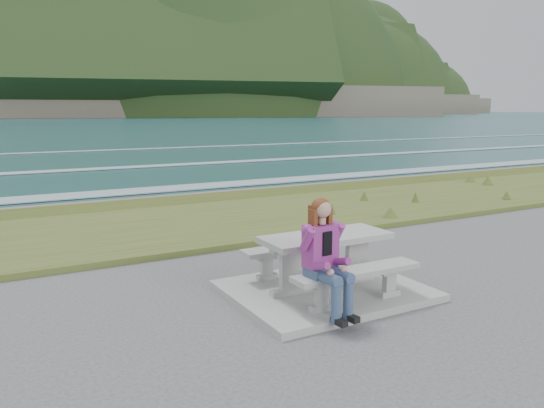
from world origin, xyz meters
name	(u,v)px	position (x,y,z in m)	size (l,w,h in m)	color
concrete_slab	(325,291)	(0.00, 0.00, 0.05)	(2.60, 2.10, 0.10)	#9A9A95
picnic_table	(326,246)	(0.00, 0.00, 0.68)	(1.80, 0.75, 0.75)	#9A9A95
bench_landward	(357,277)	(0.00, -0.70, 0.45)	(1.80, 0.35, 0.45)	#9A9A95
bench_seaward	(299,251)	(0.00, 0.70, 0.45)	(1.80, 0.35, 0.45)	#9A9A95
grass_verge	(196,226)	(0.00, 5.00, 0.00)	(160.00, 4.50, 0.22)	#34501E
shore_drop	(157,205)	(0.00, 7.90, 0.00)	(160.00, 0.80, 2.20)	brown
ocean	(66,188)	(0.00, 25.09, -1.74)	(1600.00, 1600.00, 0.09)	#1D4C53
headland_range	(241,100)	(190.23, 398.20, 9.95)	(729.83, 363.95, 218.75)	brown
seated_woman	(328,273)	(-0.54, -0.83, 0.62)	(0.46, 0.73, 1.40)	navy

